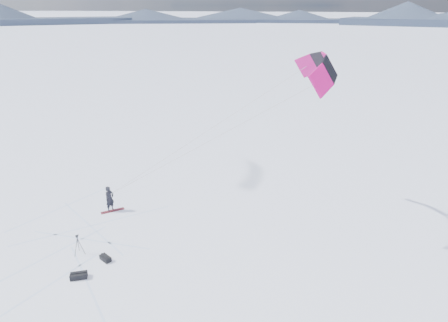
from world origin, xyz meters
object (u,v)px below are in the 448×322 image
(tripod, at_px, (78,242))
(snowboard, at_px, (113,211))
(snowkiter, at_px, (111,211))
(gear_bag_b, at_px, (105,258))
(gear_bag_a, at_px, (79,276))

(tripod, bearing_deg, snowboard, 89.22)
(snowkiter, bearing_deg, snowboard, -83.32)
(gear_bag_b, bearing_deg, snowkiter, 143.94)
(tripod, height_order, gear_bag_a, tripod)
(tripod, bearing_deg, snowkiter, 90.62)
(snowboard, xyz_separation_m, gear_bag_a, (2.22, -6.76, 0.15))
(gear_bag_a, xyz_separation_m, gear_bag_b, (0.49, 1.75, -0.02))
(snowkiter, bearing_deg, gear_bag_a, -143.21)
(snowboard, height_order, tripod, tripod)
(snowkiter, height_order, gear_bag_a, snowkiter)
(snowboard, height_order, gear_bag_a, gear_bag_a)
(gear_bag_a, distance_m, gear_bag_b, 1.82)
(snowboard, relative_size, gear_bag_a, 1.69)
(gear_bag_a, bearing_deg, tripod, 96.35)
(snowboard, relative_size, gear_bag_b, 1.97)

